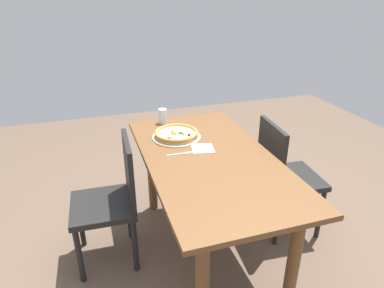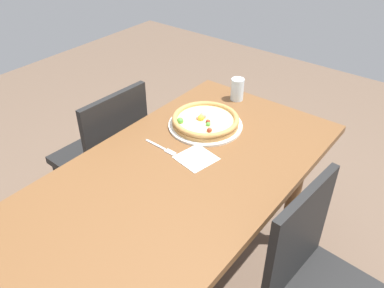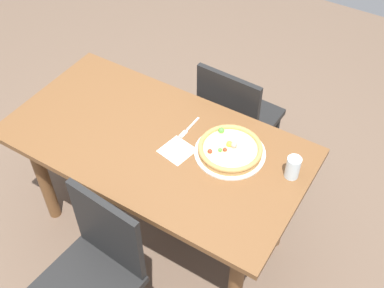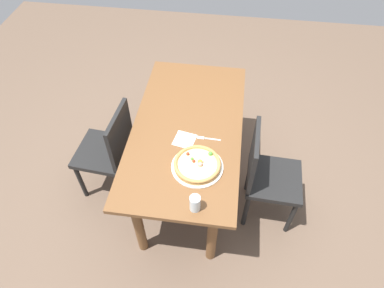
% 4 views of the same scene
% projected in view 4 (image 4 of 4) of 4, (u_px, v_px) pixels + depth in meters
% --- Properties ---
extents(ground_plane, '(6.00, 6.00, 0.00)m').
position_uv_depth(ground_plane, '(188.00, 185.00, 2.98)').
color(ground_plane, brown).
extents(dining_table, '(1.48, 0.78, 0.74)m').
position_uv_depth(dining_table, '(187.00, 138.00, 2.50)').
color(dining_table, brown).
rests_on(dining_table, ground).
extents(chair_near, '(0.42, 0.42, 0.87)m').
position_uv_depth(chair_near, '(266.00, 174.00, 2.47)').
color(chair_near, black).
rests_on(chair_near, ground).
extents(chair_far, '(0.43, 0.43, 0.87)m').
position_uv_depth(chair_far, '(110.00, 149.00, 2.62)').
color(chair_far, black).
rests_on(chair_far, ground).
extents(plate, '(0.34, 0.34, 0.01)m').
position_uv_depth(plate, '(197.00, 167.00, 2.17)').
color(plate, silver).
rests_on(plate, dining_table).
extents(pizza, '(0.30, 0.30, 0.05)m').
position_uv_depth(pizza, '(197.00, 164.00, 2.16)').
color(pizza, '#B78447').
rests_on(pizza, plate).
extents(fork, '(0.02, 0.17, 0.00)m').
position_uv_depth(fork, '(207.00, 138.00, 2.34)').
color(fork, silver).
rests_on(fork, dining_table).
extents(drinking_glass, '(0.06, 0.06, 0.11)m').
position_uv_depth(drinking_glass, '(195.00, 203.00, 1.94)').
color(drinking_glass, silver).
rests_on(drinking_glass, dining_table).
extents(napkin, '(0.16, 0.16, 0.00)m').
position_uv_depth(napkin, '(184.00, 140.00, 2.33)').
color(napkin, white).
rests_on(napkin, dining_table).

